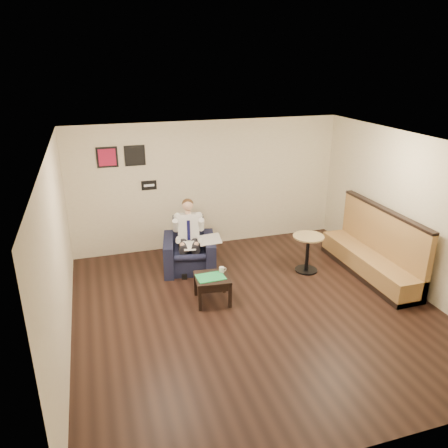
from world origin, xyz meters
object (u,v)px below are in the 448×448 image
object	(u,v)px
seated_man	(189,240)
banquette	(371,244)
green_folder	(211,277)
cafe_table	(307,253)
side_table	(212,289)
smartphone	(213,272)
coffee_mug	(222,270)
armchair	(189,246)

from	to	relation	value
seated_man	banquette	bearing A→B (deg)	-8.02
green_folder	cafe_table	bearing A→B (deg)	15.21
seated_man	side_table	xyz separation A→B (m)	(0.12, -1.25, -0.43)
seated_man	side_table	size ratio (longest dim) A/B	2.29
green_folder	cafe_table	distance (m)	2.24
green_folder	smartphone	bearing A→B (deg)	60.23
seated_man	coffee_mug	world-z (taller)	seated_man
cafe_table	armchair	bearing A→B (deg)	160.13
green_folder	banquette	size ratio (longest dim) A/B	0.19
armchair	smartphone	distance (m)	1.22
green_folder	banquette	world-z (taller)	banquette
banquette	cafe_table	distance (m)	1.23
side_table	green_folder	bearing A→B (deg)	-152.12
green_folder	side_table	bearing A→B (deg)	27.88
side_table	coffee_mug	world-z (taller)	coffee_mug
smartphone	cafe_table	distance (m)	2.10
cafe_table	coffee_mug	bearing A→B (deg)	-166.50
cafe_table	smartphone	bearing A→B (deg)	-168.85
seated_man	smartphone	size ratio (longest dim) A/B	8.99
coffee_mug	cafe_table	bearing A→B (deg)	13.50
armchair	seated_man	xyz separation A→B (m)	(-0.03, -0.13, 0.18)
coffee_mug	seated_man	bearing A→B (deg)	105.68
smartphone	green_folder	bearing A→B (deg)	-103.96
side_table	cafe_table	bearing A→B (deg)	14.99
side_table	smartphone	bearing A→B (deg)	66.84
seated_man	green_folder	distance (m)	1.28
armchair	side_table	bearing A→B (deg)	-74.82
smartphone	cafe_table	world-z (taller)	cafe_table
coffee_mug	smartphone	distance (m)	0.15
armchair	green_folder	bearing A→B (deg)	-76.26
green_folder	banquette	xyz separation A→B (m)	(3.25, 0.09, 0.17)
seated_man	cafe_table	bearing A→B (deg)	-5.38
side_table	coffee_mug	bearing A→B (deg)	27.88
seated_man	green_folder	size ratio (longest dim) A/B	2.80
seated_man	side_table	bearing A→B (deg)	-73.29
armchair	smartphone	world-z (taller)	armchair
coffee_mug	banquette	distance (m)	3.02
banquette	green_folder	bearing A→B (deg)	-178.45
smartphone	cafe_table	size ratio (longest dim) A/B	0.20
armchair	seated_man	size ratio (longest dim) A/B	0.75
armchair	coffee_mug	bearing A→B (deg)	-65.49
side_table	seated_man	bearing A→B (deg)	95.31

